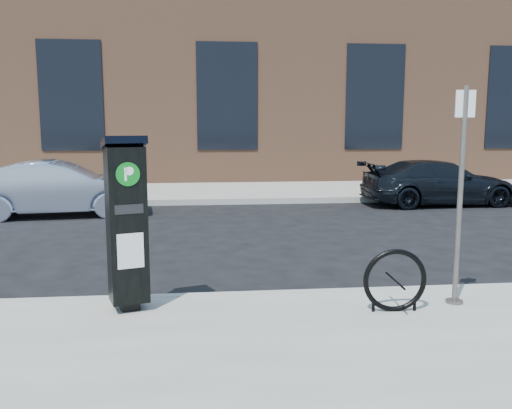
{
  "coord_description": "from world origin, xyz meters",
  "views": [
    {
      "loc": [
        -0.87,
        -6.17,
        2.14
      ],
      "look_at": [
        -0.2,
        0.5,
        1.13
      ],
      "focal_mm": 38.0,
      "sensor_mm": 36.0,
      "label": 1
    }
  ],
  "objects": [
    {
      "name": "ground",
      "position": [
        0.0,
        0.0,
        0.0
      ],
      "size": [
        120.0,
        120.0,
        0.0
      ],
      "primitive_type": "plane",
      "color": "black",
      "rests_on": "ground"
    },
    {
      "name": "sidewalk_far",
      "position": [
        0.0,
        14.0,
        0.07
      ],
      "size": [
        60.0,
        12.0,
        0.15
      ],
      "primitive_type": "cube",
      "color": "gray",
      "rests_on": "ground"
    },
    {
      "name": "curb_near",
      "position": [
        0.0,
        -0.02,
        0.07
      ],
      "size": [
        60.0,
        0.12,
        0.16
      ],
      "primitive_type": "cube",
      "color": "#9E9B93",
      "rests_on": "ground"
    },
    {
      "name": "curb_far",
      "position": [
        0.0,
        8.02,
        0.07
      ],
      "size": [
        60.0,
        0.12,
        0.16
      ],
      "primitive_type": "cube",
      "color": "#9E9B93",
      "rests_on": "ground"
    },
    {
      "name": "building",
      "position": [
        -0.0,
        17.0,
        4.15
      ],
      "size": [
        28.0,
        10.05,
        8.25
      ],
      "color": "brown",
      "rests_on": "ground"
    },
    {
      "name": "parking_kiosk",
      "position": [
        -1.67,
        -0.44,
        1.11
      ],
      "size": [
        0.52,
        0.49,
        1.86
      ],
      "rotation": [
        0.0,
        0.0,
        0.31
      ],
      "color": "black",
      "rests_on": "sidewalk_near"
    },
    {
      "name": "sign_pole",
      "position": [
        1.92,
        -0.6,
        1.33
      ],
      "size": [
        0.21,
        0.19,
        2.38
      ],
      "rotation": [
        0.0,
        0.0,
        -0.08
      ],
      "color": "#4E4845",
      "rests_on": "sidewalk_near"
    },
    {
      "name": "bike_rack",
      "position": [
        1.15,
        -0.8,
        0.48
      ],
      "size": [
        0.69,
        0.08,
        0.69
      ],
      "rotation": [
        0.0,
        0.0,
        -0.03
      ],
      "color": "black",
      "rests_on": "sidewalk_near"
    },
    {
      "name": "car_silver",
      "position": [
        -4.18,
        6.65,
        0.64
      ],
      "size": [
        4.0,
        1.79,
        1.27
      ],
      "primitive_type": "imported",
      "rotation": [
        0.0,
        0.0,
        1.69
      ],
      "color": "#909EB7",
      "rests_on": "ground"
    },
    {
      "name": "car_dark",
      "position": [
        5.32,
        7.4,
        0.59
      ],
      "size": [
        4.12,
        1.83,
        1.17
      ],
      "primitive_type": "imported",
      "rotation": [
        0.0,
        0.0,
        1.62
      ],
      "color": "black",
      "rests_on": "ground"
    }
  ]
}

